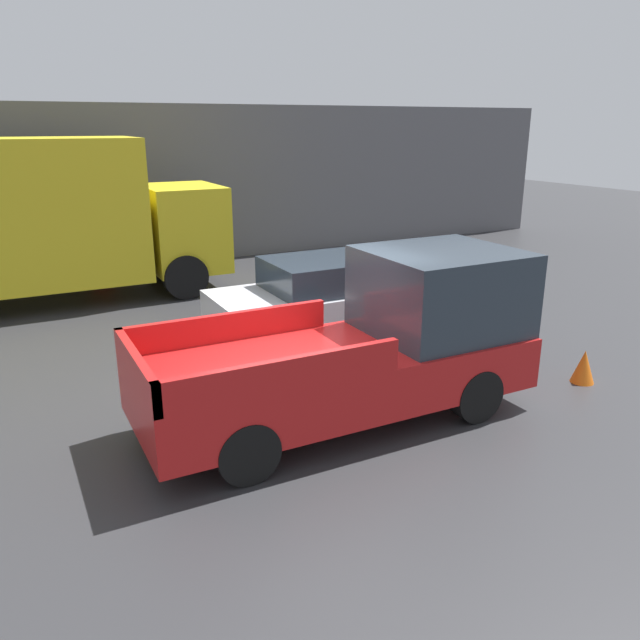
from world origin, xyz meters
TOP-DOWN VIEW (x-y plane):
  - ground_plane at (0.00, 0.00)m, footprint 60.00×60.00m
  - building_wall at (0.00, 10.11)m, footprint 28.00×0.15m
  - pickup_truck at (0.66, -0.68)m, footprint 5.23×2.00m
  - car at (1.75, 2.71)m, footprint 4.21×1.91m
  - delivery_truck at (-2.94, 7.22)m, footprint 7.63×2.35m
  - newspaper_box at (-1.29, 9.78)m, footprint 0.45×0.40m
  - traffic_cone at (4.09, -1.32)m, footprint 0.35×0.35m

SIDE VIEW (x-z plane):
  - ground_plane at x=0.00m, z-range 0.00..0.00m
  - traffic_cone at x=4.09m, z-range 0.00..0.51m
  - newspaper_box at x=-1.29m, z-range 0.00..1.08m
  - car at x=1.75m, z-range 0.02..1.43m
  - pickup_truck at x=0.66m, z-range -0.09..2.07m
  - delivery_truck at x=-2.94m, z-range 0.12..3.64m
  - building_wall at x=0.00m, z-range 0.00..4.31m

